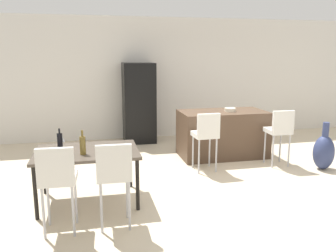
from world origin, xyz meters
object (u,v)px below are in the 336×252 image
at_px(dining_chair_far, 114,172).
at_px(wine_bottle_near, 83,145).
at_px(wine_bottle_end, 60,141).
at_px(dining_table, 87,155).
at_px(dining_chair_near, 57,176).
at_px(refrigerator, 139,103).
at_px(kitchen_island, 222,134).
at_px(bar_chair_middle, 280,129).
at_px(floor_vase, 324,152).
at_px(bar_chair_left, 206,133).
at_px(fruit_bowl, 230,110).
at_px(wine_glass_left, 62,139).

xyz_separation_m(dining_chair_far, wine_bottle_near, (-0.36, 0.66, 0.17)).
relative_size(dining_chair_far, wine_bottle_end, 3.49).
height_order(dining_table, dining_chair_near, dining_chair_near).
height_order(dining_chair_far, refrigerator, refrigerator).
distance_m(kitchen_island, bar_chair_middle, 1.16).
relative_size(dining_chair_far, floor_vase, 1.22).
distance_m(bar_chair_left, refrigerator, 2.55).
bearing_deg(fruit_bowl, dining_table, -149.42).
xyz_separation_m(bar_chair_left, dining_table, (-2.01, -0.86, -0.02)).
xyz_separation_m(wine_bottle_near, refrigerator, (1.21, 3.44, 0.05)).
distance_m(bar_chair_left, wine_bottle_near, 2.31).
xyz_separation_m(bar_chair_middle, dining_chair_far, (-3.11, -1.71, 0.00)).
distance_m(bar_chair_middle, refrigerator, 3.29).
xyz_separation_m(kitchen_island, dining_chair_near, (-2.96, -2.54, 0.24)).
height_order(dining_chair_far, fruit_bowl, dining_chair_far).
relative_size(wine_glass_left, floor_vase, 0.20).
bearing_deg(refrigerator, wine_bottle_end, -115.79).
bearing_deg(floor_vase, bar_chair_left, 170.41).
xyz_separation_m(bar_chair_middle, dining_table, (-3.42, -0.86, -0.02)).
relative_size(wine_bottle_near, fruit_bowl, 1.45).
relative_size(dining_table, fruit_bowl, 6.19).
bearing_deg(kitchen_island, bar_chair_left, -127.18).
distance_m(wine_glass_left, fruit_bowl, 3.40).
bearing_deg(fruit_bowl, wine_bottle_end, -153.95).
relative_size(refrigerator, floor_vase, 2.15).
height_order(dining_chair_far, wine_glass_left, dining_chair_far).
xyz_separation_m(wine_bottle_near, wine_bottle_end, (-0.31, 0.29, -0.00)).
xyz_separation_m(wine_bottle_near, fruit_bowl, (2.81, 1.81, 0.09)).
relative_size(wine_bottle_end, wine_glass_left, 1.73).
distance_m(bar_chair_left, dining_chair_far, 2.41).
height_order(bar_chair_middle, dining_chair_near, same).
xyz_separation_m(kitchen_island, wine_bottle_near, (-2.69, -1.88, 0.41)).
xyz_separation_m(kitchen_island, floor_vase, (1.47, -1.19, -0.14)).
distance_m(bar_chair_middle, dining_table, 3.53).
bearing_deg(bar_chair_left, dining_chair_near, -143.72).
height_order(bar_chair_middle, fruit_bowl, bar_chair_middle).
height_order(wine_bottle_near, refrigerator, refrigerator).
relative_size(wine_bottle_near, wine_bottle_end, 1.08).
distance_m(bar_chair_middle, dining_chair_far, 3.54).
distance_m(bar_chair_middle, wine_bottle_end, 3.85).
height_order(dining_table, dining_chair_far, dining_chair_far).
xyz_separation_m(dining_table, wine_bottle_end, (-0.35, 0.11, 0.18)).
xyz_separation_m(bar_chair_middle, wine_bottle_end, (-3.77, -0.76, 0.16)).
bearing_deg(wine_glass_left, bar_chair_left, 15.24).
bearing_deg(bar_chair_left, wine_glass_left, -164.76).
distance_m(dining_chair_far, floor_vase, 4.05).
distance_m(dining_chair_near, dining_chair_far, 0.63).
bearing_deg(dining_chair_far, bar_chair_left, 45.15).
relative_size(dining_chair_far, fruit_bowl, 4.68).
xyz_separation_m(dining_table, refrigerator, (1.17, 3.26, 0.24)).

